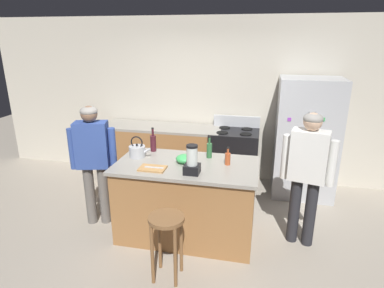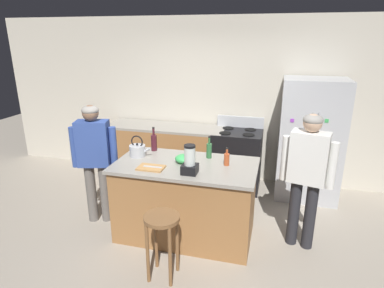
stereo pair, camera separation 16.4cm
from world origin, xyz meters
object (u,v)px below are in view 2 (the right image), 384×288
object	(u,v)px
kitchen_island	(186,200)
tea_kettle	(138,150)
chef_knife	(153,167)
refrigerator	(310,140)
bottle_wine	(154,142)
bottle_cooking_sauce	(227,159)
cutting_board	(151,168)
person_by_island_left	(94,154)
stove_range	(237,159)
person_by_sink_right	(307,170)
blender_appliance	(190,162)
mixing_bowl	(184,159)
bar_stool	(162,230)
bottle_olive_oil	(209,150)

from	to	relation	value
kitchen_island	tea_kettle	bearing A→B (deg)	171.19
chef_knife	kitchen_island	bearing A→B (deg)	35.02
chef_knife	refrigerator	bearing A→B (deg)	41.82
kitchen_island	bottle_wine	bearing A→B (deg)	146.44
bottle_cooking_sauce	cutting_board	world-z (taller)	bottle_cooking_sauce
person_by_island_left	chef_knife	size ratio (longest dim) A/B	7.21
person_by_island_left	bottle_wine	size ratio (longest dim) A/B	5.02
person_by_island_left	bottle_cooking_sauce	world-z (taller)	person_by_island_left
stove_range	person_by_sink_right	bearing A→B (deg)	-55.78
bottle_cooking_sauce	tea_kettle	xyz separation A→B (m)	(-1.12, 0.02, 0.00)
stove_range	cutting_board	xyz separation A→B (m)	(-0.76, -1.76, 0.47)
stove_range	bottle_cooking_sauce	bearing A→B (deg)	-88.03
blender_appliance	chef_knife	distance (m)	0.46
person_by_sink_right	mixing_bowl	world-z (taller)	person_by_sink_right
refrigerator	bar_stool	distance (m)	2.78
chef_knife	person_by_sink_right	bearing A→B (deg)	10.61
stove_range	cutting_board	distance (m)	1.98
stove_range	blender_appliance	xyz separation A→B (m)	(-0.30, -1.78, 0.60)
tea_kettle	chef_knife	distance (m)	0.48
cutting_board	bottle_wine	bearing A→B (deg)	107.91
kitchen_island	bottle_olive_oil	world-z (taller)	bottle_olive_oil
person_by_sink_right	blender_appliance	world-z (taller)	person_by_sink_right
person_by_sink_right	bottle_cooking_sauce	world-z (taller)	person_by_sink_right
refrigerator	person_by_sink_right	bearing A→B (deg)	-95.58
person_by_sink_right	bottle_olive_oil	bearing A→B (deg)	173.28
kitchen_island	bottle_cooking_sauce	bearing A→B (deg)	10.13
bar_stool	blender_appliance	xyz separation A→B (m)	(0.14, 0.54, 0.54)
person_by_island_left	bottle_olive_oil	size ratio (longest dim) A/B	5.74
bottle_wine	cutting_board	size ratio (longest dim) A/B	1.05
cutting_board	blender_appliance	bearing A→B (deg)	-2.01
bar_stool	chef_knife	xyz separation A→B (m)	(-0.30, 0.56, 0.43)
person_by_island_left	stove_range	bearing A→B (deg)	42.39
person_by_island_left	mixing_bowl	size ratio (longest dim) A/B	7.30
bar_stool	bottle_wine	size ratio (longest dim) A/B	2.24
person_by_island_left	blender_appliance	size ratio (longest dim) A/B	4.85
stove_range	blender_appliance	bearing A→B (deg)	-99.63
mixing_bowl	tea_kettle	world-z (taller)	tea_kettle
cutting_board	chef_knife	world-z (taller)	chef_knife
bottle_cooking_sauce	bottle_olive_oil	xyz separation A→B (m)	(-0.25, 0.18, 0.02)
person_by_sink_right	cutting_board	xyz separation A→B (m)	(-1.71, -0.37, -0.01)
bottle_wine	cutting_board	world-z (taller)	bottle_wine
bottle_wine	tea_kettle	bearing A→B (deg)	-116.10
bottle_olive_oil	bottle_wine	size ratio (longest dim) A/B	0.87
bottle_cooking_sauce	chef_knife	distance (m)	0.86
mixing_bowl	person_by_island_left	bearing A→B (deg)	-179.34
person_by_sink_right	blender_appliance	size ratio (longest dim) A/B	4.92
bar_stool	tea_kettle	distance (m)	1.20
chef_knife	mixing_bowl	bearing A→B (deg)	41.92
bottle_wine	blender_appliance	bearing A→B (deg)	-42.91
kitchen_island	refrigerator	xyz separation A→B (m)	(1.50, 1.50, 0.43)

